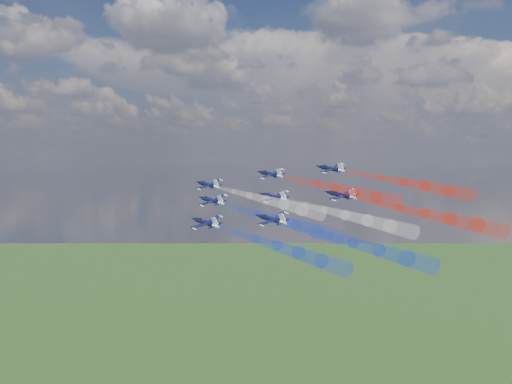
% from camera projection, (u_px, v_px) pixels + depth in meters
% --- Properties ---
extents(jet_lead, '(13.80, 12.99, 6.92)m').
position_uv_depth(jet_lead, '(208.00, 185.00, 179.66)').
color(jet_lead, black).
extents(trail_lead, '(37.27, 20.03, 9.93)m').
position_uv_depth(trail_lead, '(266.00, 200.00, 162.37)').
color(trail_lead, white).
extents(jet_inner_left, '(13.80, 12.99, 6.92)m').
position_uv_depth(jet_inner_left, '(212.00, 201.00, 164.13)').
color(jet_inner_left, black).
extents(trail_inner_left, '(37.27, 20.03, 9.93)m').
position_uv_depth(trail_inner_left, '(276.00, 219.00, 146.84)').
color(trail_inner_left, blue).
extents(jet_inner_right, '(13.80, 12.99, 6.92)m').
position_uv_depth(jet_inner_right, '(271.00, 174.00, 177.44)').
color(jet_inner_right, black).
extents(trail_inner_right, '(37.27, 20.03, 9.93)m').
position_uv_depth(trail_inner_right, '(336.00, 188.00, 160.15)').
color(trail_inner_right, red).
extents(jet_outer_left, '(13.80, 12.99, 6.92)m').
position_uv_depth(jet_outer_left, '(206.00, 223.00, 149.16)').
color(jet_outer_left, black).
extents(trail_outer_left, '(37.27, 20.03, 9.93)m').
position_uv_depth(trail_outer_left, '(276.00, 246.00, 131.87)').
color(trail_outer_left, blue).
extents(jet_center_third, '(13.80, 12.99, 6.92)m').
position_uv_depth(jet_center_third, '(274.00, 197.00, 164.42)').
color(jet_center_third, black).
extents(trail_center_third, '(37.27, 20.03, 9.93)m').
position_uv_depth(trail_center_third, '(345.00, 215.00, 147.13)').
color(trail_center_third, white).
extents(jet_outer_right, '(13.80, 12.99, 6.92)m').
position_uv_depth(jet_outer_right, '(331.00, 169.00, 175.79)').
color(jet_outer_right, black).
extents(trail_outer_right, '(37.27, 20.03, 9.93)m').
position_uv_depth(trail_outer_right, '(403.00, 182.00, 158.50)').
color(trail_outer_right, red).
extents(jet_rear_left, '(13.80, 12.99, 6.92)m').
position_uv_depth(jet_rear_left, '(272.00, 219.00, 146.06)').
color(jet_rear_left, black).
extents(trail_rear_left, '(37.27, 20.03, 9.93)m').
position_uv_depth(trail_rear_left, '(353.00, 243.00, 128.77)').
color(trail_rear_left, blue).
extents(jet_rear_right, '(13.80, 12.99, 6.92)m').
position_uv_depth(jet_rear_right, '(341.00, 195.00, 158.52)').
color(jet_rear_right, black).
extents(trail_rear_right, '(37.27, 20.03, 9.93)m').
position_uv_depth(trail_rear_right, '(424.00, 214.00, 141.23)').
color(trail_rear_right, red).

